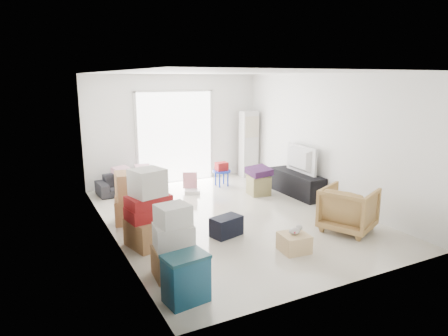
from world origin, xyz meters
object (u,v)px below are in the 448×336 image
sofa (132,179)px  kids_table (222,169)px  tv_console (296,184)px  ottoman (259,185)px  wood_crate (294,243)px  ac_tower (249,144)px  storage_bins (186,278)px  television (297,170)px  armchair (349,207)px

sofa → kids_table: sofa is taller
tv_console → ottoman: (-0.76, 0.40, -0.04)m
sofa → kids_table: size_ratio=2.64×
sofa → wood_crate: sofa is taller
ac_tower → storage_bins: size_ratio=2.94×
sofa → wood_crate: bearing=-76.6°
storage_bins → ottoman: storage_bins is taller
wood_crate → storage_bins: bearing=-164.3°
tv_console → television: television is taller
television → kids_table: (-1.17, 1.46, -0.17)m
sofa → ottoman: 2.95m
television → sofa: television is taller
ottoman → wood_crate: bearing=-111.8°
sofa → ottoman: size_ratio=3.56×
storage_bins → wood_crate: storage_bins is taller
tv_console → ottoman: 0.86m
tv_console → ottoman: size_ratio=3.52×
wood_crate → ac_tower: bearing=67.8°
tv_console → storage_bins: 4.93m
ac_tower → storage_bins: bearing=-127.2°
kids_table → ac_tower: bearing=28.4°
tv_console → television: size_ratio=1.44×
ottoman → kids_table: 1.15m
kids_table → wood_crate: 3.99m
sofa → storage_bins: sofa is taller
television → sofa: size_ratio=0.68×
armchair → wood_crate: armchair is taller
ac_tower → armchair: (-0.49, -4.24, -0.45)m
tv_console → kids_table: bearing=128.7°
sofa → armchair: bearing=-60.4°
tv_console → kids_table: kids_table is taller
sofa → kids_table: bearing=-16.3°
ac_tower → kids_table: ac_tower is taller
television → ottoman: television is taller
television → storage_bins: television is taller
tv_console → sofa: 3.80m
ac_tower → storage_bins: 6.40m
ac_tower → storage_bins: ac_tower is taller
television → ottoman: size_ratio=2.44×
tv_console → television: (0.00, 0.00, 0.33)m
tv_console → wood_crate: 3.11m
storage_bins → ottoman: 4.65m
armchair → wood_crate: (-1.35, -0.27, -0.29)m
tv_console → armchair: 2.26m
ac_tower → television: bearing=-88.6°
tv_console → ottoman: bearing=152.2°
television → armchair: bearing=168.8°
television → wood_crate: 3.14m
armchair → wood_crate: 1.41m
tv_console → armchair: armchair is taller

